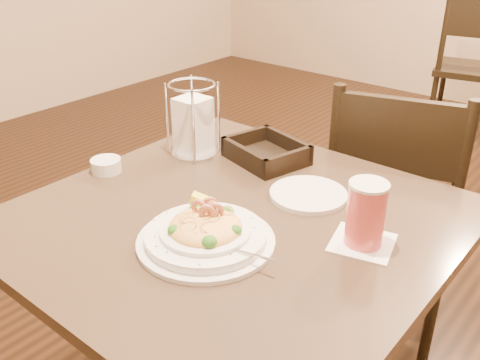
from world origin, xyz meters
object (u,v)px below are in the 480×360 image
Objects in this scene: dining_chair_near at (392,208)px; main_table at (235,301)px; dining_chair_far at (472,64)px; drink_glass at (366,214)px; napkin_caddy at (193,124)px; pasta_bowl at (206,233)px; butter_ramekin at (106,165)px; bread_basket at (266,153)px; side_plate at (308,194)px.

main_table is at bearing 67.29° from dining_chair_near.
drink_glass is at bearing 91.41° from dining_chair_far.
main_table is at bearing -31.79° from napkin_caddy.
pasta_bowl is 4.02× the size of butter_ramekin.
napkin_caddy is (0.04, -2.56, 0.36)m from dining_chair_far.
bread_basket is (-0.40, 0.20, -0.05)m from drink_glass.
dining_chair_far is 2.91m from pasta_bowl.
butter_ramekin is at bearing 77.23° from dining_chair_far.
main_table is at bearing -66.33° from bread_basket.
dining_chair_far is 5.06× the size of side_plate.
dining_chair_near reaches higher than bread_basket.
bread_basket is at bearing 48.96° from butter_ramekin.
drink_glass is 0.69m from butter_ramekin.
drink_glass is at bearing 16.27° from main_table.
dining_chair_near is 6.26× the size of drink_glass.
dining_chair_near is 0.89m from pasta_bowl.
napkin_caddy is (-0.33, 0.31, 0.06)m from pasta_bowl.
side_plate is (0.00, -0.54, 0.27)m from dining_chair_near.
dining_chair_near is 0.75m from drink_glass.
bread_basket is 0.42m from butter_ramekin.
butter_ramekin reaches higher than side_plate.
dining_chair_far is at bearing 102.99° from drink_glass.
bread_basket is 2.98× the size of butter_ramekin.
napkin_caddy reaches higher than dining_chair_near.
napkin_caddy is at bearing 169.36° from drink_glass.
side_plate is (0.20, -0.10, -0.01)m from bread_basket.
dining_chair_far is at bearing 88.81° from butter_ramekin.
napkin_caddy is (-0.58, 0.11, 0.02)m from drink_glass.
main_table is 4.42× the size of napkin_caddy.
pasta_bowl reaches higher than butter_ramekin.
butter_ramekin is (-0.06, -2.79, 0.29)m from dining_chair_far.
napkin_caddy is 1.11× the size of side_plate.
drink_glass is (0.27, 0.08, 0.31)m from main_table.
drink_glass is at bearing -26.75° from side_plate.
dining_chair_far is 2.59m from napkin_caddy.
dining_chair_far is 2.50m from bread_basket.
side_plate is at bearing 73.73° from dining_chair_near.
drink_glass is 0.64× the size of bread_basket.
drink_glass is at bearing 10.08° from butter_ramekin.
bread_basket is at bearing 83.50° from dining_chair_far.
drink_glass reaches higher than pasta_bowl.
drink_glass reaches higher than bread_basket.
butter_ramekin is (-0.48, -0.76, 0.29)m from dining_chair_near.
dining_chair_far is 2.76m from drink_glass.
dining_chair_far is at bearing 90.85° from napkin_caddy.
napkin_caddy reaches higher than pasta_bowl.
drink_glass reaches higher than main_table.
dining_chair_near is at bearing 54.20° from napkin_caddy.
butter_ramekin is at bearing -174.30° from main_table.
side_plate is (0.38, -0.01, -0.08)m from napkin_caddy.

